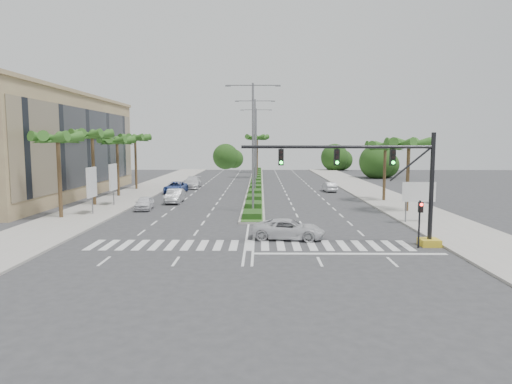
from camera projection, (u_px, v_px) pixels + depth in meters
The scene contains 28 objects.
ground at pixel (249, 245), 29.24m from camera, with size 160.00×160.00×0.00m, color #333335.
footpath_right at pixel (395, 203), 48.96m from camera, with size 6.00×120.00×0.15m, color gray.
footpath_left at pixel (114, 203), 49.26m from camera, with size 6.00×120.00×0.15m, color gray.
median at pixel (256, 182), 73.96m from camera, with size 2.20×75.00×0.20m, color gray.
median_grass at pixel (256, 182), 73.95m from camera, with size 1.80×75.00×0.04m, color #2F4F1B.
building at pixel (38, 147), 54.68m from camera, with size 12.00×36.00×12.00m, color tan.
signal_gantry at pixel (396, 192), 28.77m from camera, with size 12.60×1.20×7.20m.
pedestrian_signal at pixel (420, 216), 28.24m from camera, with size 0.28×0.36×3.00m.
direction_sign at pixel (419, 194), 36.78m from camera, with size 2.70×0.11×3.40m.
billboard_near at pixel (92, 183), 40.99m from camera, with size 0.18×2.10×4.35m.
billboard_far at pixel (113, 178), 46.95m from camera, with size 0.18×2.10×4.35m.
palm_left_near at pixel (58, 141), 38.61m from camera, with size 4.57×4.68×7.55m.
palm_left_mid at pixel (92, 137), 46.52m from camera, with size 4.57×4.68×7.95m.
palm_left_far at pixel (117, 143), 54.54m from camera, with size 4.57×4.68×7.35m.
palm_left_end at pixel (135, 140), 62.45m from camera, with size 4.57×4.68×7.75m.
palm_right_near at pixel (409, 146), 42.34m from camera, with size 4.57×4.68×7.05m.
palm_right_far at pixel (385, 148), 50.32m from camera, with size 4.57×4.68×6.75m.
palm_median_a at pixel (257, 139), 83.13m from camera, with size 4.57×4.68×8.05m.
palm_median_b at pixel (257, 139), 98.04m from camera, with size 4.57×4.68×8.05m.
streetlight_near at pixel (253, 140), 42.41m from camera, with size 5.10×0.25×12.00m.
streetlight_mid at pixel (255, 140), 58.32m from camera, with size 5.10×0.25×12.00m.
streetlight_far at pixel (256, 141), 74.22m from camera, with size 5.10×0.25×12.00m.
car_parked_a at pixel (144, 203), 44.62m from camera, with size 1.54×3.83×1.30m, color white.
car_parked_b at pixel (175, 196), 49.70m from camera, with size 1.58×4.54×1.50m, color #B6B7BB.
car_parked_c at pixel (176, 187), 59.38m from camera, with size 2.40×5.20×1.45m, color #324C9A.
car_parked_d at pixel (192, 182), 65.64m from camera, with size 2.24×5.51×1.60m, color silver.
car_crossing at pixel (289, 229), 31.14m from camera, with size 2.26×4.90×1.36m, color silver.
car_right at pixel (329, 187), 60.94m from camera, with size 1.35×3.87×1.28m, color silver.
Camera 1 is at (0.71, -28.69, 6.60)m, focal length 32.00 mm.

